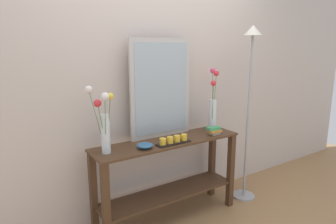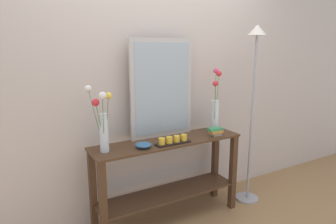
{
  "view_description": "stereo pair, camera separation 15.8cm",
  "coord_description": "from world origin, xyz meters",
  "px_view_note": "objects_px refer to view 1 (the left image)",
  "views": [
    {
      "loc": [
        -1.4,
        -2.13,
        1.6
      ],
      "look_at": [
        0.0,
        0.0,
        1.04
      ],
      "focal_mm": 31.87,
      "sensor_mm": 36.0,
      "label": 1
    },
    {
      "loc": [
        -1.27,
        -2.22,
        1.6
      ],
      "look_at": [
        0.0,
        0.0,
        1.04
      ],
      "focal_mm": 31.87,
      "sensor_mm": 36.0,
      "label": 2
    }
  ],
  "objects_px": {
    "mirror_leaning": "(161,89)",
    "tall_vase_left": "(104,122)",
    "vase_right": "(213,107)",
    "candle_tray": "(174,140)",
    "book_stack": "(214,130)",
    "decorative_bowl": "(145,145)",
    "console_table": "(168,170)",
    "floor_lamp": "(250,85)"
  },
  "relations": [
    {
      "from": "vase_right",
      "to": "book_stack",
      "type": "height_order",
      "value": "vase_right"
    },
    {
      "from": "candle_tray",
      "to": "decorative_bowl",
      "type": "xyz_separation_m",
      "value": [
        -0.27,
        0.03,
        -0.0
      ]
    },
    {
      "from": "decorative_bowl",
      "to": "book_stack",
      "type": "relative_size",
      "value": 0.96
    },
    {
      "from": "console_table",
      "to": "mirror_leaning",
      "type": "xyz_separation_m",
      "value": [
        0.02,
        0.15,
        0.74
      ]
    },
    {
      "from": "candle_tray",
      "to": "book_stack",
      "type": "distance_m",
      "value": 0.47
    },
    {
      "from": "candle_tray",
      "to": "decorative_bowl",
      "type": "height_order",
      "value": "candle_tray"
    },
    {
      "from": "console_table",
      "to": "floor_lamp",
      "type": "relative_size",
      "value": 0.77
    },
    {
      "from": "tall_vase_left",
      "to": "mirror_leaning",
      "type": "bearing_deg",
      "value": 13.7
    },
    {
      "from": "vase_right",
      "to": "decorative_bowl",
      "type": "bearing_deg",
      "value": -172.58
    },
    {
      "from": "console_table",
      "to": "tall_vase_left",
      "type": "xyz_separation_m",
      "value": [
        -0.6,
        -0.0,
        0.54
      ]
    },
    {
      "from": "console_table",
      "to": "book_stack",
      "type": "xyz_separation_m",
      "value": [
        0.46,
        -0.09,
        0.33
      ]
    },
    {
      "from": "vase_right",
      "to": "candle_tray",
      "type": "height_order",
      "value": "vase_right"
    },
    {
      "from": "mirror_leaning",
      "to": "tall_vase_left",
      "type": "relative_size",
      "value": 1.7
    },
    {
      "from": "mirror_leaning",
      "to": "candle_tray",
      "type": "xyz_separation_m",
      "value": [
        -0.03,
        -0.25,
        -0.42
      ]
    },
    {
      "from": "console_table",
      "to": "candle_tray",
      "type": "bearing_deg",
      "value": -94.01
    },
    {
      "from": "vase_right",
      "to": "mirror_leaning",
      "type": "bearing_deg",
      "value": 168.2
    },
    {
      "from": "vase_right",
      "to": "decorative_bowl",
      "type": "height_order",
      "value": "vase_right"
    },
    {
      "from": "mirror_leaning",
      "to": "decorative_bowl",
      "type": "height_order",
      "value": "mirror_leaning"
    },
    {
      "from": "console_table",
      "to": "decorative_bowl",
      "type": "distance_m",
      "value": 0.43
    },
    {
      "from": "candle_tray",
      "to": "floor_lamp",
      "type": "distance_m",
      "value": 1.02
    },
    {
      "from": "tall_vase_left",
      "to": "book_stack",
      "type": "relative_size",
      "value": 3.7
    },
    {
      "from": "console_table",
      "to": "floor_lamp",
      "type": "distance_m",
      "value": 1.18
    },
    {
      "from": "candle_tray",
      "to": "book_stack",
      "type": "height_order",
      "value": "book_stack"
    },
    {
      "from": "tall_vase_left",
      "to": "vase_right",
      "type": "relative_size",
      "value": 0.86
    },
    {
      "from": "tall_vase_left",
      "to": "vase_right",
      "type": "xyz_separation_m",
      "value": [
        1.15,
        0.04,
        -0.02
      ]
    },
    {
      "from": "console_table",
      "to": "book_stack",
      "type": "relative_size",
      "value": 9.79
    },
    {
      "from": "candle_tray",
      "to": "floor_lamp",
      "type": "relative_size",
      "value": 0.18
    },
    {
      "from": "decorative_bowl",
      "to": "floor_lamp",
      "type": "bearing_deg",
      "value": -1.09
    },
    {
      "from": "mirror_leaning",
      "to": "tall_vase_left",
      "type": "bearing_deg",
      "value": -166.3
    },
    {
      "from": "mirror_leaning",
      "to": "decorative_bowl",
      "type": "distance_m",
      "value": 0.56
    },
    {
      "from": "candle_tray",
      "to": "mirror_leaning",
      "type": "bearing_deg",
      "value": 83.42
    },
    {
      "from": "book_stack",
      "to": "decorative_bowl",
      "type": "bearing_deg",
      "value": 178.36
    },
    {
      "from": "console_table",
      "to": "decorative_bowl",
      "type": "relative_size",
      "value": 10.23
    },
    {
      "from": "decorative_bowl",
      "to": "floor_lamp",
      "type": "xyz_separation_m",
      "value": [
        1.2,
        -0.02,
        0.41
      ]
    },
    {
      "from": "candle_tray",
      "to": "tall_vase_left",
      "type": "bearing_deg",
      "value": 170.73
    },
    {
      "from": "console_table",
      "to": "vase_right",
      "type": "xyz_separation_m",
      "value": [
        0.55,
        0.04,
        0.52
      ]
    },
    {
      "from": "tall_vase_left",
      "to": "book_stack",
      "type": "distance_m",
      "value": 1.08
    },
    {
      "from": "book_stack",
      "to": "floor_lamp",
      "type": "height_order",
      "value": "floor_lamp"
    },
    {
      "from": "decorative_bowl",
      "to": "vase_right",
      "type": "bearing_deg",
      "value": 7.42
    },
    {
      "from": "vase_right",
      "to": "candle_tray",
      "type": "relative_size",
      "value": 1.93
    },
    {
      "from": "console_table",
      "to": "floor_lamp",
      "type": "bearing_deg",
      "value": -5.89
    },
    {
      "from": "candle_tray",
      "to": "vase_right",
      "type": "bearing_deg",
      "value": 13.56
    }
  ]
}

